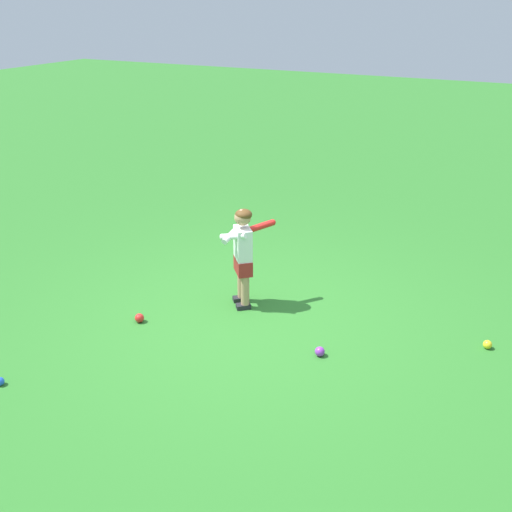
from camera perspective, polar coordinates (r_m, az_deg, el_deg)
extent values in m
plane|color=#2D7528|center=(6.02, -0.65, -6.49)|extent=(40.00, 40.00, 0.00)
cube|color=#232328|center=(6.27, -1.23, -4.87)|extent=(0.17, 0.17, 0.05)
cylinder|color=tan|center=(6.19, -1.06, -3.35)|extent=(0.09, 0.09, 0.34)
cube|color=#232328|center=(6.42, -1.56, -4.16)|extent=(0.17, 0.17, 0.05)
cylinder|color=tan|center=(6.33, -1.40, -2.67)|extent=(0.09, 0.09, 0.34)
cube|color=maroon|center=(6.15, -1.26, -0.93)|extent=(0.29, 0.30, 0.16)
cube|color=white|center=(6.05, -1.28, 1.22)|extent=(0.28, 0.29, 0.34)
sphere|color=tan|center=(5.95, -1.30, 3.75)|extent=(0.17, 0.17, 0.17)
ellipsoid|color=#563819|center=(5.94, -1.21, 4.03)|extent=(0.24, 0.24, 0.11)
sphere|color=red|center=(5.99, -2.59, 1.89)|extent=(0.04, 0.04, 0.04)
cylinder|color=black|center=(6.02, -1.80, 2.15)|extent=(0.11, 0.13, 0.05)
cylinder|color=red|center=(6.10, 0.22, 2.81)|extent=(0.26, 0.32, 0.11)
sphere|color=red|center=(6.17, 1.62, 3.27)|extent=(0.07, 0.07, 0.07)
cylinder|color=white|center=(5.96, -2.20, 1.91)|extent=(0.31, 0.08, 0.14)
cylinder|color=white|center=(6.02, -2.33, 2.15)|extent=(0.09, 0.31, 0.14)
sphere|color=red|center=(6.12, -11.21, -5.90)|extent=(0.09, 0.09, 0.09)
sphere|color=yellow|center=(6.00, 21.49, -7.97)|extent=(0.08, 0.08, 0.08)
sphere|color=blue|center=(5.57, -23.53, -11.06)|extent=(0.07, 0.07, 0.07)
sphere|color=purple|center=(5.52, 6.19, -9.17)|extent=(0.09, 0.09, 0.09)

